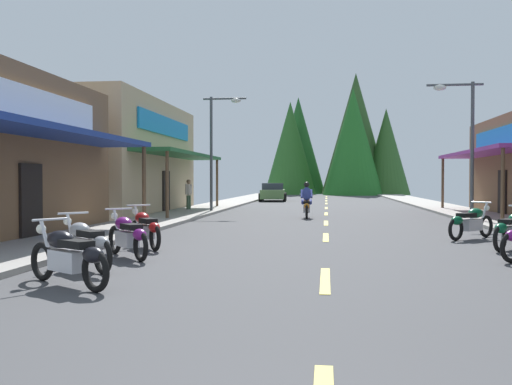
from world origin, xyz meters
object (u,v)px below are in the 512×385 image
at_px(motorcycle_parked_left_2, 128,235).
at_px(parked_car_curbside, 273,192).
at_px(streetlamp_right, 463,129).
at_px(motorcycle_parked_left_1, 85,243).
at_px(pedestrian_by_shop, 189,193).
at_px(streetlamp_left, 218,136).
at_px(rider_cruising_lead, 307,203).
at_px(motorcycle_parked_right_4, 512,229).
at_px(motorcycle_parked_left_0, 68,255).
at_px(motorcycle_parked_left_3, 145,228).
at_px(motorcycle_parked_right_5, 471,222).

relative_size(motorcycle_parked_left_2, parked_car_curbside, 0.38).
bearing_deg(motorcycle_parked_left_2, streetlamp_right, -80.29).
xyz_separation_m(streetlamp_right, motorcycle_parked_left_1, (-9.78, -13.25, -3.18)).
bearing_deg(pedestrian_by_shop, motorcycle_parked_left_1, 115.63).
bearing_deg(streetlamp_left, pedestrian_by_shop, 153.07).
relative_size(motorcycle_parked_left_1, pedestrian_by_shop, 0.99).
bearing_deg(rider_cruising_lead, motorcycle_parked_right_4, -155.69).
bearing_deg(streetlamp_right, streetlamp_left, 157.02).
bearing_deg(rider_cruising_lead, motorcycle_parked_left_0, 166.75).
xyz_separation_m(motorcycle_parked_right_4, motorcycle_parked_left_0, (-8.36, -5.71, 0.00)).
height_order(streetlamp_left, parked_car_curbside, streetlamp_left).
bearing_deg(motorcycle_parked_left_3, parked_car_curbside, -36.68).
bearing_deg(motorcycle_parked_right_5, streetlamp_right, 34.30).
height_order(streetlamp_right, pedestrian_by_shop, streetlamp_right).
xyz_separation_m(streetlamp_left, streetlamp_right, (10.76, -4.56, -0.16)).
bearing_deg(streetlamp_right, motorcycle_parked_right_4, -96.04).
bearing_deg(parked_car_curbside, streetlamp_left, 172.41).
relative_size(streetlamp_left, motorcycle_parked_right_5, 3.64).
height_order(motorcycle_parked_left_2, motorcycle_parked_left_3, same).
bearing_deg(motorcycle_parked_left_1, streetlamp_right, -84.64).
bearing_deg(motorcycle_parked_left_1, motorcycle_parked_right_4, -113.21).
bearing_deg(parked_car_curbside, motorcycle_parked_left_0, 177.21).
bearing_deg(motorcycle_parked_left_0, streetlamp_right, -89.26).
relative_size(motorcycle_parked_right_5, motorcycle_parked_left_2, 0.95).
xyz_separation_m(motorcycle_parked_left_0, parked_car_curbside, (-0.18, 35.29, 0.20)).
relative_size(motorcycle_parked_right_5, pedestrian_by_shop, 0.95).
bearing_deg(motorcycle_parked_left_2, streetlamp_left, -36.71).
distance_m(motorcycle_parked_left_1, motorcycle_parked_left_2, 1.60).
height_order(motorcycle_parked_left_1, motorcycle_parked_left_3, same).
relative_size(motorcycle_parked_right_4, parked_car_curbside, 0.40).
height_order(motorcycle_parked_left_2, parked_car_curbside, parked_car_curbside).
bearing_deg(motorcycle_parked_left_3, motorcycle_parked_left_0, 148.33).
distance_m(motorcycle_parked_right_5, motorcycle_parked_left_3, 8.93).
distance_m(motorcycle_parked_right_4, pedestrian_by_shop, 18.60).
bearing_deg(pedestrian_by_shop, rider_cruising_lead, 164.01).
height_order(motorcycle_parked_left_1, motorcycle_parked_left_2, same).
bearing_deg(rider_cruising_lead, motorcycle_parked_left_3, 160.38).
xyz_separation_m(motorcycle_parked_left_1, parked_car_curbside, (0.27, 33.69, 0.20)).
distance_m(motorcycle_parked_right_5, motorcycle_parked_left_0, 11.30).
distance_m(motorcycle_parked_left_2, rider_cruising_lead, 13.40).
distance_m(streetlamp_right, parked_car_curbside, 22.74).
relative_size(streetlamp_right, motorcycle_parked_left_0, 2.99).
distance_m(motorcycle_parked_left_0, motorcycle_parked_left_2, 3.20).
xyz_separation_m(motorcycle_parked_left_2, rider_cruising_lead, (3.33, 12.98, 0.17)).
height_order(motorcycle_parked_left_0, motorcycle_parked_left_2, same).
xyz_separation_m(motorcycle_parked_left_1, rider_cruising_lead, (3.56, 14.56, 0.17)).
height_order(motorcycle_parked_left_2, rider_cruising_lead, rider_cruising_lead).
xyz_separation_m(motorcycle_parked_right_5, motorcycle_parked_left_2, (-8.19, -4.81, 0.00)).
relative_size(motorcycle_parked_right_4, rider_cruising_lead, 0.81).
bearing_deg(motorcycle_parked_left_2, motorcycle_parked_left_0, 142.89).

